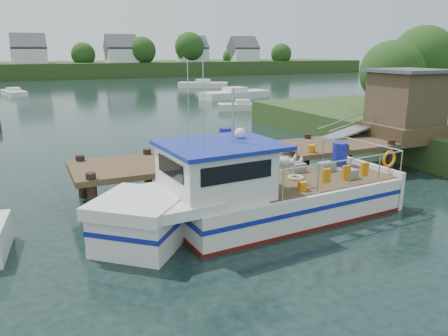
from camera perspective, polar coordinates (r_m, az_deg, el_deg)
name	(u,v)px	position (r m, az deg, el deg)	size (l,w,h in m)	color
ground_plane	(231,188)	(17.40, 0.92, -2.60)	(160.00, 160.00, 0.00)	black
far_shore	(57,66)	(97.62, -21.01, 12.28)	(140.00, 42.55, 9.22)	#2D451C
dock	(363,121)	(20.50, 17.66, 5.84)	(16.60, 3.00, 4.78)	#4D3924
lobster_boat	(252,196)	(13.65, 3.69, -3.62)	(10.69, 3.69, 5.07)	silver
moored_far	(203,85)	(65.06, -2.76, 10.84)	(7.37, 5.67, 1.21)	silver
moored_b	(242,106)	(40.02, 2.42, 8.03)	(4.66, 3.17, 0.98)	silver
moored_c	(235,94)	(50.24, 1.45, 9.61)	(8.38, 4.00, 1.27)	silver
moored_d	(14,93)	(59.21, -25.76, 8.87)	(3.10, 5.90, 0.95)	silver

